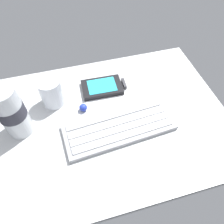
# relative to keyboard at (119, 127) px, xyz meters

# --- Properties ---
(ground_plane) EXTENTS (0.64, 0.48, 0.03)m
(ground_plane) POSITION_rel_keyboard_xyz_m (-0.01, 0.03, -0.02)
(ground_plane) COLOR #B7BABC
(keyboard) EXTENTS (0.30, 0.13, 0.02)m
(keyboard) POSITION_rel_keyboard_xyz_m (0.00, 0.00, 0.00)
(keyboard) COLOR #93969B
(keyboard) RESTS_ON ground_plane
(handheld_device) EXTENTS (0.13, 0.08, 0.02)m
(handheld_device) POSITION_rel_keyboard_xyz_m (-0.00, 0.15, -0.00)
(handheld_device) COLOR black
(handheld_device) RESTS_ON ground_plane
(juice_cup) EXTENTS (0.06, 0.06, 0.09)m
(juice_cup) POSITION_rel_keyboard_xyz_m (-0.16, 0.14, 0.03)
(juice_cup) COLOR silver
(juice_cup) RESTS_ON ground_plane
(water_bottle) EXTENTS (0.07, 0.07, 0.21)m
(water_bottle) POSITION_rel_keyboard_xyz_m (-0.25, 0.07, 0.08)
(water_bottle) COLOR silver
(water_bottle) RESTS_ON ground_plane
(trackball_mouse) EXTENTS (0.02, 0.02, 0.02)m
(trackball_mouse) POSITION_rel_keyboard_xyz_m (-0.08, 0.09, 0.00)
(trackball_mouse) COLOR #2338B2
(trackball_mouse) RESTS_ON ground_plane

